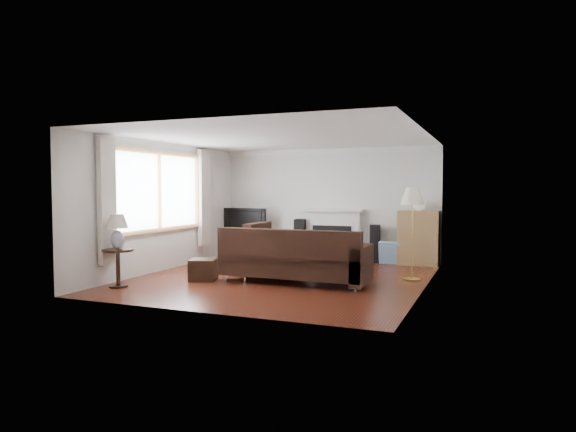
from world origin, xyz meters
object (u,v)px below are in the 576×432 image
at_px(sectional_sofa, 295,257).
at_px(coffee_table, 327,260).
at_px(bookshelf, 418,238).
at_px(floor_lamp, 412,234).
at_px(tv_stand, 246,245).
at_px(side_table, 118,268).

xyz_separation_m(sectional_sofa, coffee_table, (0.13, 1.38, -0.22)).
height_order(bookshelf, sectional_sofa, bookshelf).
height_order(bookshelf, floor_lamp, floor_lamp).
bearing_deg(sectional_sofa, tv_stand, 129.83).
distance_m(bookshelf, floor_lamp, 1.88).
bearing_deg(tv_stand, side_table, -92.62).
bearing_deg(sectional_sofa, coffee_table, 84.57).
xyz_separation_m(tv_stand, floor_lamp, (4.15, -1.82, 0.55)).
xyz_separation_m(bookshelf, floor_lamp, (0.14, -1.86, 0.24)).
distance_m(floor_lamp, side_table, 5.01).
distance_m(bookshelf, side_table, 6.02).
height_order(sectional_sofa, side_table, sectional_sofa).
bearing_deg(coffee_table, side_table, -127.05).
distance_m(coffee_table, side_table, 3.90).
height_order(coffee_table, side_table, side_table).
height_order(tv_stand, side_table, side_table).
distance_m(bookshelf, sectional_sofa, 3.30).
height_order(tv_stand, floor_lamp, floor_lamp).
bearing_deg(tv_stand, sectional_sofa, -50.17).
bearing_deg(tv_stand, coffee_table, -29.86).
bearing_deg(bookshelf, sectional_sofa, -120.53).
distance_m(tv_stand, sectional_sofa, 3.65).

